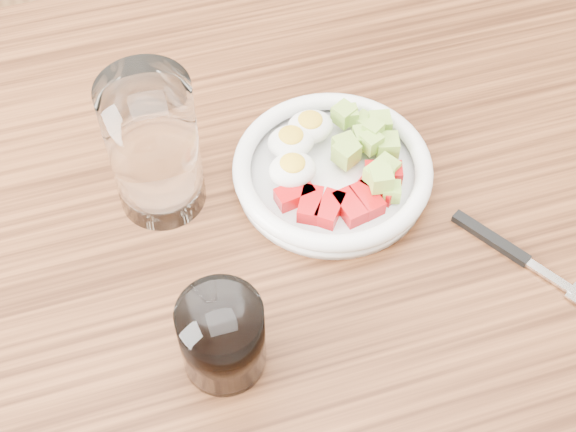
# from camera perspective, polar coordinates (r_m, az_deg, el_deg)

# --- Properties ---
(dining_table) EXTENTS (1.50, 0.90, 0.77)m
(dining_table) POSITION_cam_1_polar(r_m,az_deg,el_deg) (0.89, 0.81, -5.26)
(dining_table) COLOR brown
(dining_table) RESTS_ON ground
(bowl) EXTENTS (0.21, 0.21, 0.05)m
(bowl) POSITION_cam_1_polar(r_m,az_deg,el_deg) (0.84, 3.14, 3.45)
(bowl) COLOR white
(bowl) RESTS_ON dining_table
(fork) EXTENTS (0.11, 0.16, 0.01)m
(fork) POSITION_cam_1_polar(r_m,az_deg,el_deg) (0.82, 15.62, -2.45)
(fork) COLOR black
(fork) RESTS_ON dining_table
(water_glass) EXTENTS (0.09, 0.09, 0.16)m
(water_glass) POSITION_cam_1_polar(r_m,az_deg,el_deg) (0.79, -9.53, 4.88)
(water_glass) COLOR white
(water_glass) RESTS_ON dining_table
(coffee_glass) EXTENTS (0.08, 0.08, 0.09)m
(coffee_glass) POSITION_cam_1_polar(r_m,az_deg,el_deg) (0.71, -4.70, -8.59)
(coffee_glass) COLOR white
(coffee_glass) RESTS_ON dining_table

